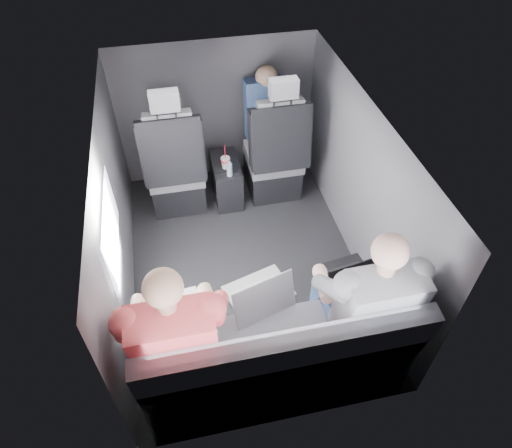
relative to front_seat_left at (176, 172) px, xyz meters
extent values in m
plane|color=black|center=(0.45, -0.84, -0.40)|extent=(2.60, 2.60, 0.00)
plane|color=#B2B2AD|center=(0.45, -0.84, 0.95)|extent=(2.60, 2.60, 0.00)
cube|color=#56565B|center=(-0.45, -0.84, 0.27)|extent=(0.02, 2.60, 1.35)
cube|color=#56565B|center=(1.35, -0.84, 0.27)|extent=(0.02, 2.60, 1.35)
cube|color=#56565B|center=(0.45, 0.46, 0.27)|extent=(1.80, 0.02, 1.35)
cube|color=#56565B|center=(0.45, -2.14, 0.27)|extent=(1.80, 0.02, 1.35)
cube|color=white|center=(-0.43, -1.14, 0.50)|extent=(0.02, 0.75, 0.42)
cube|color=black|center=(0.90, -0.17, 0.40)|extent=(0.35, 0.11, 0.59)
cube|color=black|center=(0.00, 0.08, -0.25)|extent=(0.46, 0.48, 0.30)
cube|color=slate|center=(0.00, 0.06, -0.02)|extent=(0.48, 0.46, 0.14)
cube|color=slate|center=(0.00, -0.14, 0.35)|extent=(0.38, 0.18, 0.61)
cube|color=black|center=(-0.22, -0.14, 0.32)|extent=(0.08, 0.21, 0.53)
cube|color=black|center=(0.22, -0.14, 0.32)|extent=(0.08, 0.21, 0.53)
cube|color=black|center=(0.00, -0.20, 0.34)|extent=(0.50, 0.11, 0.58)
cube|color=slate|center=(0.00, -0.18, 0.79)|extent=(0.22, 0.10, 0.15)
cube|color=black|center=(0.90, 0.08, -0.25)|extent=(0.46, 0.48, 0.30)
cube|color=slate|center=(0.90, 0.06, -0.02)|extent=(0.48, 0.46, 0.14)
cube|color=slate|center=(0.90, -0.14, 0.35)|extent=(0.38, 0.18, 0.61)
cube|color=black|center=(0.68, -0.14, 0.32)|extent=(0.08, 0.21, 0.53)
cube|color=black|center=(1.12, -0.14, 0.32)|extent=(0.08, 0.21, 0.53)
cube|color=black|center=(0.90, -0.20, 0.34)|extent=(0.50, 0.11, 0.58)
cube|color=slate|center=(0.90, -0.18, 0.79)|extent=(0.22, 0.10, 0.15)
cube|color=black|center=(0.45, 0.04, -0.20)|extent=(0.24, 0.48, 0.40)
cylinder|color=black|center=(0.40, -0.08, 0.00)|extent=(0.09, 0.09, 0.01)
cylinder|color=black|center=(0.51, -0.08, 0.00)|extent=(0.09, 0.09, 0.01)
cube|color=slate|center=(0.45, -1.86, -0.18)|extent=(1.60, 0.50, 0.45)
cube|color=slate|center=(0.45, -2.09, 0.28)|extent=(1.60, 0.17, 0.47)
cylinder|color=red|center=(0.44, -0.04, 0.09)|extent=(0.08, 0.08, 0.02)
cylinder|color=white|center=(0.44, -0.04, 0.11)|extent=(0.08, 0.08, 0.01)
cylinder|color=red|center=(0.44, -0.04, 0.18)|extent=(0.01, 0.01, 0.13)
cylinder|color=#ACCAE9|center=(0.46, -0.15, 0.06)|extent=(0.05, 0.05, 0.13)
cylinder|color=#ACCAE9|center=(0.46, -0.15, 0.13)|extent=(0.03, 0.03, 0.02)
cube|color=white|center=(-0.13, -1.59, 0.19)|extent=(0.37, 0.28, 0.02)
cube|color=silver|center=(-0.13, -1.61, 0.20)|extent=(0.30, 0.16, 0.00)
cube|color=white|center=(-0.13, -1.52, 0.20)|extent=(0.11, 0.07, 0.00)
cube|color=white|center=(-0.13, -1.75, 0.32)|extent=(0.35, 0.10, 0.24)
cube|color=white|center=(-0.13, -1.74, 0.32)|extent=(0.31, 0.08, 0.21)
cube|color=#A5A5A9|center=(0.41, -1.56, 0.19)|extent=(0.45, 0.37, 0.02)
cube|color=silver|center=(0.41, -1.58, 0.20)|extent=(0.35, 0.23, 0.00)
cube|color=#A5A5A9|center=(0.41, -1.48, 0.20)|extent=(0.13, 0.09, 0.00)
cube|color=#A5A5A9|center=(0.41, -1.73, 0.33)|extent=(0.40, 0.19, 0.26)
cube|color=white|center=(0.41, -1.73, 0.32)|extent=(0.35, 0.16, 0.22)
cube|color=black|center=(0.97, -1.54, 0.19)|extent=(0.38, 0.29, 0.02)
cube|color=black|center=(0.97, -1.56, 0.20)|extent=(0.30, 0.18, 0.00)
cube|color=black|center=(0.97, -1.47, 0.20)|extent=(0.11, 0.07, 0.00)
cube|color=black|center=(0.97, -1.70, 0.31)|extent=(0.35, 0.12, 0.23)
cube|color=white|center=(0.97, -1.69, 0.31)|extent=(0.31, 0.10, 0.20)
cube|color=#313035|center=(-0.24, -1.74, 0.12)|extent=(0.16, 0.47, 0.14)
cube|color=#313035|center=(0.00, -1.74, 0.12)|extent=(0.16, 0.47, 0.14)
cube|color=#313035|center=(-0.24, -1.49, -0.18)|extent=(0.14, 0.14, 0.45)
cube|color=#313035|center=(0.00, -1.49, -0.18)|extent=(0.14, 0.14, 0.45)
cube|color=#CD4351|center=(-0.12, -1.94, 0.38)|extent=(0.43, 0.29, 0.58)
sphere|color=tan|center=(-0.12, -1.91, 0.80)|extent=(0.19, 0.19, 0.19)
cylinder|color=tan|center=(-0.34, -1.66, 0.29)|extent=(0.12, 0.30, 0.13)
cylinder|color=tan|center=(0.10, -1.66, 0.29)|extent=(0.12, 0.30, 0.13)
cube|color=navy|center=(0.88, -1.74, 0.12)|extent=(0.16, 0.47, 0.14)
cube|color=navy|center=(1.12, -1.74, 0.12)|extent=(0.16, 0.47, 0.14)
cube|color=navy|center=(0.88, -1.50, -0.18)|extent=(0.14, 0.14, 0.45)
cube|color=navy|center=(1.12, -1.50, -0.18)|extent=(0.14, 0.14, 0.45)
cube|color=gray|center=(1.00, -1.94, 0.38)|extent=(0.43, 0.29, 0.58)
sphere|color=beige|center=(1.00, -1.91, 0.79)|extent=(0.19, 0.19, 0.19)
cylinder|color=beige|center=(0.79, -1.66, 0.28)|extent=(0.12, 0.29, 0.13)
cylinder|color=beige|center=(1.21, -1.66, 0.28)|extent=(0.12, 0.29, 0.13)
cube|color=navy|center=(0.87, 0.24, 0.38)|extent=(0.38, 0.24, 0.55)
sphere|color=tan|center=(0.87, 0.26, 0.67)|extent=(0.19, 0.19, 0.19)
cube|color=navy|center=(0.87, 0.30, 0.09)|extent=(0.32, 0.38, 0.11)
camera|label=1|loc=(0.03, -3.26, 2.48)|focal=32.00mm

